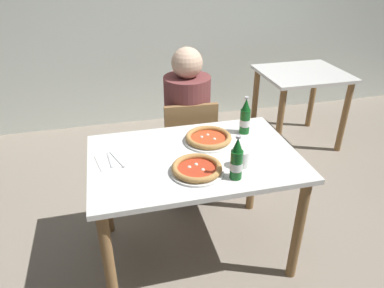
% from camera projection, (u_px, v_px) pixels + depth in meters
% --- Properties ---
extents(ground_plane, '(8.00, 8.00, 0.00)m').
position_uv_depth(ground_plane, '(194.00, 250.00, 2.43)').
color(ground_plane, gray).
extents(back_wall_tiled, '(7.00, 0.10, 2.60)m').
position_uv_depth(back_wall_tiled, '(141.00, 3.00, 3.66)').
color(back_wall_tiled, silver).
rests_on(back_wall_tiled, ground_plane).
extents(dining_table_main, '(1.20, 0.80, 0.75)m').
position_uv_depth(dining_table_main, '(194.00, 172.00, 2.12)').
color(dining_table_main, silver).
rests_on(dining_table_main, ground_plane).
extents(chair_behind_table, '(0.42, 0.42, 0.85)m').
position_uv_depth(chair_behind_table, '(189.00, 144.00, 2.74)').
color(chair_behind_table, olive).
rests_on(chair_behind_table, ground_plane).
extents(diner_seated, '(0.34, 0.34, 1.21)m').
position_uv_depth(diner_seated, '(187.00, 129.00, 2.73)').
color(diner_seated, '#2D3342').
rests_on(diner_seated, ground_plane).
extents(dining_table_background, '(0.80, 0.70, 0.75)m').
position_uv_depth(dining_table_background, '(301.00, 88.00, 3.51)').
color(dining_table_background, silver).
rests_on(dining_table_background, ground_plane).
extents(pizza_margherita_near, '(0.31, 0.31, 0.04)m').
position_uv_depth(pizza_margherita_near, '(209.00, 138.00, 2.21)').
color(pizza_margherita_near, white).
rests_on(pizza_margherita_near, dining_table_main).
extents(pizza_marinara_far, '(0.29, 0.29, 0.04)m').
position_uv_depth(pizza_marinara_far, '(197.00, 169.00, 1.90)').
color(pizza_marinara_far, white).
rests_on(pizza_marinara_far, dining_table_main).
extents(beer_bottle_left, '(0.07, 0.07, 0.25)m').
position_uv_depth(beer_bottle_left, '(245.00, 118.00, 2.27)').
color(beer_bottle_left, '#14591E').
rests_on(beer_bottle_left, dining_table_main).
extents(beer_bottle_center, '(0.07, 0.07, 0.25)m').
position_uv_depth(beer_bottle_center, '(237.00, 161.00, 1.82)').
color(beer_bottle_center, '#14591E').
rests_on(beer_bottle_center, dining_table_main).
extents(napkin_with_cutlery, '(0.21, 0.21, 0.01)m').
position_uv_depth(napkin_with_cutlery, '(114.00, 160.00, 2.02)').
color(napkin_with_cutlery, white).
rests_on(napkin_with_cutlery, dining_table_main).
extents(paper_cup, '(0.07, 0.07, 0.09)m').
position_uv_depth(paper_cup, '(242.00, 159.00, 1.94)').
color(paper_cup, white).
rests_on(paper_cup, dining_table_main).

